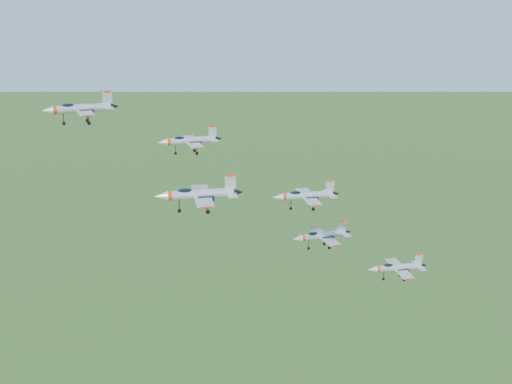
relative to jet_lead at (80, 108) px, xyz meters
name	(u,v)px	position (x,y,z in m)	size (l,w,h in m)	color
jet_lead	(80,108)	(0.00, 0.00, 0.00)	(13.25, 10.86, 3.55)	silver
jet_left_high	(189,140)	(16.61, -10.90, -4.56)	(11.15, 9.20, 2.98)	silver
jet_right_high	(198,194)	(13.59, -27.89, -8.61)	(13.23, 11.08, 3.54)	silver
jet_left_low	(305,195)	(39.45, -7.94, -17.61)	(13.07, 10.91, 3.49)	silver
jet_right_low	(322,235)	(38.27, -18.17, -21.80)	(11.36, 9.33, 3.05)	silver
jet_trail	(397,267)	(56.48, -13.95, -32.29)	(12.18, 10.19, 3.26)	silver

